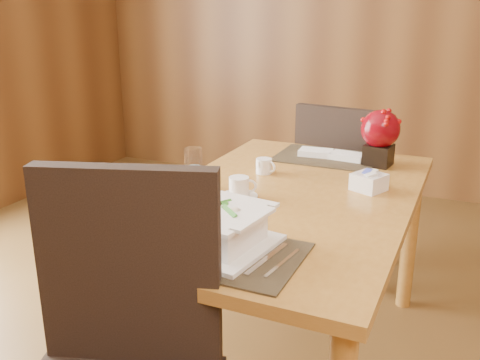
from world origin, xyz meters
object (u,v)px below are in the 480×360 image
at_px(water_glass, 194,168).
at_px(far_chair, 341,182).
at_px(creamer_jug, 264,166).
at_px(berry_decor, 380,134).
at_px(soup_setting, 217,228).
at_px(sugar_caddy, 369,182).
at_px(coffee_cup, 239,189).
at_px(bread_plate, 122,226).
at_px(dining_table, 286,218).

distance_m(water_glass, far_chair, 1.05).
bearing_deg(far_chair, water_glass, 76.54).
distance_m(creamer_jug, berry_decor, 0.53).
bearing_deg(creamer_jug, water_glass, -103.94).
bearing_deg(soup_setting, water_glass, 133.88).
height_order(sugar_caddy, far_chair, far_chair).
height_order(coffee_cup, far_chair, far_chair).
distance_m(sugar_caddy, berry_decor, 0.37).
bearing_deg(bread_plate, berry_decor, 59.55).
relative_size(dining_table, soup_setting, 4.46).
relative_size(water_glass, bread_plate, 1.08).
relative_size(dining_table, water_glass, 9.54).
bearing_deg(creamer_jug, dining_table, -32.83).
bearing_deg(coffee_cup, sugar_caddy, 33.72).
relative_size(sugar_caddy, berry_decor, 0.44).
relative_size(water_glass, creamer_jug, 1.82).
bearing_deg(berry_decor, dining_table, -114.37).
bearing_deg(bread_plate, coffee_cup, 61.18).
relative_size(dining_table, coffee_cup, 10.90).
distance_m(coffee_cup, creamer_jug, 0.32).
distance_m(dining_table, berry_decor, 0.62).
bearing_deg(dining_table, coffee_cup, -144.65).
xyz_separation_m(dining_table, soup_setting, (-0.03, -0.52, 0.16)).
relative_size(soup_setting, far_chair, 0.35).
bearing_deg(sugar_caddy, far_chair, 110.75).
bearing_deg(soup_setting, creamer_jug, 109.31).
distance_m(berry_decor, far_chair, 0.54).
distance_m(soup_setting, bread_plate, 0.34).
height_order(bread_plate, far_chair, far_chair).
bearing_deg(soup_setting, far_chair, 96.54).
distance_m(water_glass, creamer_jug, 0.34).
height_order(water_glass, bread_plate, water_glass).
relative_size(soup_setting, berry_decor, 1.36).
height_order(soup_setting, berry_decor, berry_decor).
bearing_deg(coffee_cup, berry_decor, 58.53).
distance_m(dining_table, sugar_caddy, 0.34).
bearing_deg(sugar_caddy, creamer_jug, 174.85).
height_order(creamer_jug, berry_decor, berry_decor).
relative_size(coffee_cup, berry_decor, 0.56).
bearing_deg(berry_decor, soup_setting, -104.40).
bearing_deg(dining_table, far_chair, 89.66).
distance_m(bread_plate, far_chair, 1.44).
xyz_separation_m(creamer_jug, sugar_caddy, (0.44, -0.04, 0.00)).
distance_m(coffee_cup, bread_plate, 0.46).
height_order(coffee_cup, creamer_jug, coffee_cup).
xyz_separation_m(creamer_jug, bread_plate, (-0.19, -0.72, -0.03)).
bearing_deg(bread_plate, far_chair, 74.73).
distance_m(creamer_jug, bread_plate, 0.75).
bearing_deg(creamer_jug, sugar_caddy, 12.37).
height_order(soup_setting, far_chair, far_chair).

